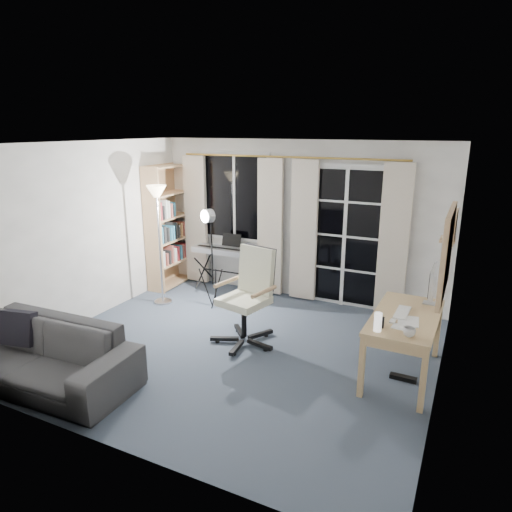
{
  "coord_description": "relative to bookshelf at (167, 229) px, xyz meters",
  "views": [
    {
      "loc": [
        2.39,
        -4.38,
        2.57
      ],
      "look_at": [
        0.1,
        0.35,
        1.08
      ],
      "focal_mm": 32.0,
      "sensor_mm": 36.0,
      "label": 1
    }
  ],
  "objects": [
    {
      "name": "floor",
      "position": [
        2.12,
        -1.58,
        -0.96
      ],
      "size": [
        4.5,
        4.0,
        0.02
      ],
      "primitive_type": "cube",
      "color": "#3B4555",
      "rests_on": "ground"
    },
    {
      "name": "window",
      "position": [
        1.07,
        0.39,
        0.55
      ],
      "size": [
        1.2,
        0.08,
        1.4
      ],
      "color": "white",
      "rests_on": "floor"
    },
    {
      "name": "french_door",
      "position": [
        2.87,
        0.39,
        0.08
      ],
      "size": [
        1.32,
        0.09,
        2.11
      ],
      "color": "white",
      "rests_on": "floor"
    },
    {
      "name": "curtains",
      "position": [
        1.99,
        0.3,
        0.15
      ],
      "size": [
        3.6,
        0.07,
        2.13
      ],
      "color": "gold",
      "rests_on": "floor"
    },
    {
      "name": "bookshelf",
      "position": [
        0.0,
        0.0,
        0.0
      ],
      "size": [
        0.35,
        0.94,
        2.0
      ],
      "rotation": [
        0.0,
        0.0,
        0.04
      ],
      "color": "tan",
      "rests_on": "floor"
    },
    {
      "name": "torchiere_lamp",
      "position": [
        0.42,
        -0.75,
        0.48
      ],
      "size": [
        0.34,
        0.34,
        1.77
      ],
      "rotation": [
        0.0,
        0.0,
        0.22
      ],
      "color": "#B2B2B7",
      "rests_on": "floor"
    },
    {
      "name": "keyboard_piano",
      "position": [
        1.1,
        0.12,
        -0.28
      ],
      "size": [
        1.22,
        0.61,
        0.88
      ],
      "rotation": [
        0.0,
        0.0,
        0.03
      ],
      "color": "black",
      "rests_on": "floor"
    },
    {
      "name": "studio_light",
      "position": [
        1.14,
        -0.54,
        0.24
      ],
      "size": [
        0.34,
        0.35,
        1.49
      ],
      "rotation": [
        0.0,
        0.0,
        -0.42
      ],
      "color": "black",
      "rests_on": "floor"
    },
    {
      "name": "office_chair",
      "position": [
        2.18,
        -1.27,
        -0.26
      ],
      "size": [
        0.81,
        0.81,
        1.17
      ],
      "rotation": [
        0.0,
        0.0,
        -0.22
      ],
      "color": "black",
      "rests_on": "floor"
    },
    {
      "name": "desk",
      "position": [
        4.0,
        -1.34,
        -0.35
      ],
      "size": [
        0.67,
        1.3,
        0.69
      ],
      "rotation": [
        0.0,
        0.0,
        -0.02
      ],
      "color": "tan",
      "rests_on": "floor"
    },
    {
      "name": "monitor",
      "position": [
        4.2,
        -0.89,
        -0.0
      ],
      "size": [
        0.17,
        0.5,
        0.43
      ],
      "rotation": [
        0.0,
        0.0,
        -0.02
      ],
      "color": "silver",
      "rests_on": "desk"
    },
    {
      "name": "desk_clutter",
      "position": [
        3.94,
        -1.56,
        -0.41
      ],
      "size": [
        0.41,
        0.78,
        0.87
      ],
      "rotation": [
        0.0,
        0.0,
        -0.02
      ],
      "color": "white",
      "rests_on": "desk"
    },
    {
      "name": "mug",
      "position": [
        4.1,
        -1.84,
        -0.2
      ],
      "size": [
        0.11,
        0.09,
        0.11
      ],
      "primitive_type": "imported",
      "rotation": [
        0.0,
        0.0,
        -0.02
      ],
      "color": "silver",
      "rests_on": "desk"
    },
    {
      "name": "wall_mirror",
      "position": [
        4.35,
        -1.93,
        0.6
      ],
      "size": [
        0.04,
        0.94,
        0.74
      ],
      "color": "tan",
      "rests_on": "floor"
    },
    {
      "name": "framed_print",
      "position": [
        4.35,
        -1.03,
        0.65
      ],
      "size": [
        0.03,
        0.42,
        0.32
      ],
      "color": "tan",
      "rests_on": "floor"
    },
    {
      "name": "wall_shelf",
      "position": [
        4.28,
        -0.53,
        0.46
      ],
      "size": [
        0.16,
        0.3,
        0.18
      ],
      "color": "tan",
      "rests_on": "floor"
    },
    {
      "name": "sofa",
      "position": [
        0.6,
        -3.13,
        -0.52
      ],
      "size": [
        2.21,
        0.73,
        0.85
      ],
      "rotation": [
        0.0,
        0.0,
        0.04
      ],
      "color": "#353437",
      "rests_on": "floor"
    }
  ]
}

